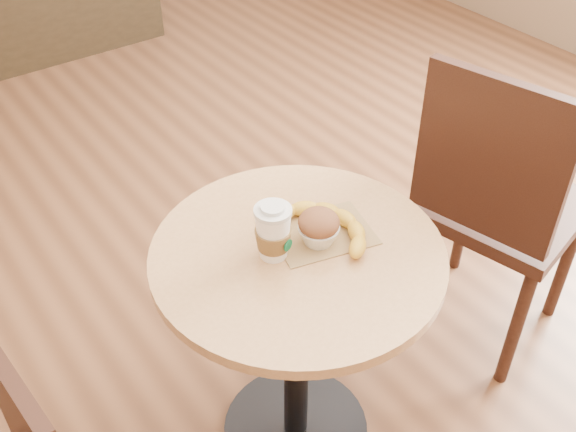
# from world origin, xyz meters

# --- Properties ---
(cafe_table) EXTENTS (0.72, 0.72, 0.75)m
(cafe_table) POSITION_xyz_m (0.06, 0.06, 0.54)
(cafe_table) COLOR black
(cafe_table) RESTS_ON ground
(chair_right) EXTENTS (0.55, 0.55, 1.04)m
(chair_right) POSITION_xyz_m (0.80, 0.04, 0.57)
(chair_right) COLOR #321A11
(chair_right) RESTS_ON ground
(kraft_bag) EXTENTS (0.28, 0.23, 0.00)m
(kraft_bag) POSITION_xyz_m (0.15, 0.08, 0.75)
(kraft_bag) COLOR #987649
(kraft_bag) RESTS_ON cafe_table
(coffee_cup) EXTENTS (0.09, 0.09, 0.15)m
(coffee_cup) POSITION_xyz_m (0.01, 0.08, 0.82)
(coffee_cup) COLOR white
(coffee_cup) RESTS_ON cafe_table
(muffin) EXTENTS (0.10, 0.10, 0.09)m
(muffin) POSITION_xyz_m (0.12, 0.06, 0.80)
(muffin) COLOR silver
(muffin) RESTS_ON kraft_bag
(banana) EXTENTS (0.24, 0.31, 0.04)m
(banana) POSITION_xyz_m (0.15, 0.07, 0.77)
(banana) COLOR gold
(banana) RESTS_ON kraft_bag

